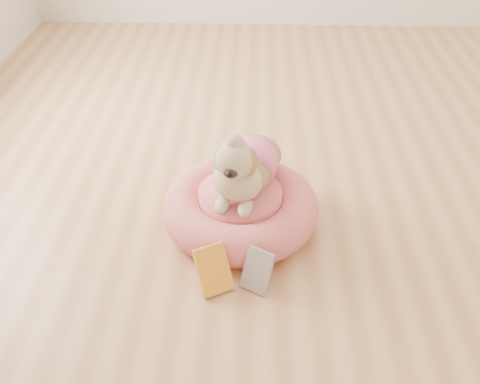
{
  "coord_description": "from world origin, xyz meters",
  "views": [
    {
      "loc": [
        -0.12,
        -2.32,
        1.62
      ],
      "look_at": [
        -0.18,
        -0.46,
        0.22
      ],
      "focal_mm": 40.0,
      "sensor_mm": 36.0,
      "label": 1
    }
  ],
  "objects_px": {
    "book_white": "(257,271)",
    "dog": "(243,154)",
    "pet_bed": "(240,208)",
    "book_yellow": "(213,270)"
  },
  "relations": [
    {
      "from": "pet_bed",
      "to": "dog",
      "type": "bearing_deg",
      "value": 61.81
    },
    {
      "from": "dog",
      "to": "book_white",
      "type": "relative_size",
      "value": 2.8
    },
    {
      "from": "pet_bed",
      "to": "dog",
      "type": "height_order",
      "value": "dog"
    },
    {
      "from": "book_white",
      "to": "dog",
      "type": "bearing_deg",
      "value": 128.46
    },
    {
      "from": "dog",
      "to": "book_yellow",
      "type": "distance_m",
      "value": 0.51
    },
    {
      "from": "book_yellow",
      "to": "book_white",
      "type": "height_order",
      "value": "book_yellow"
    },
    {
      "from": "pet_bed",
      "to": "book_white",
      "type": "distance_m",
      "value": 0.4
    },
    {
      "from": "book_yellow",
      "to": "book_white",
      "type": "distance_m",
      "value": 0.17
    },
    {
      "from": "dog",
      "to": "book_yellow",
      "type": "bearing_deg",
      "value": -92.51
    },
    {
      "from": "book_white",
      "to": "pet_bed",
      "type": "bearing_deg",
      "value": 130.44
    }
  ]
}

